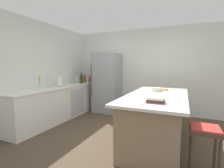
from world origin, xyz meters
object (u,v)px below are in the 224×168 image
Objects in this scene: refrigerator at (107,83)px; kitchen_island at (156,118)px; paper_towel_roll at (60,82)px; soda_bottle at (87,79)px; flower_vase at (40,86)px; cookbook_stack at (156,100)px; sink_faucet at (48,82)px; bar_stool at (205,136)px; mixing_bowl at (156,89)px; cutting_board at (160,89)px; wine_bottle at (81,79)px; vinegar_bottle at (82,80)px; gin_bottle at (77,80)px; olive_oil_bottle at (84,79)px; whiskey_bottle at (85,79)px; hot_sauce_bottle at (90,79)px.

kitchen_island is at bearing -41.88° from refrigerator.
paper_towel_roll reaches higher than soda_bottle.
cookbook_stack is (2.71, -0.39, -0.04)m from flower_vase.
flower_vase is (0.08, -0.33, -0.06)m from sink_faucet.
refrigerator is 3.49m from bar_stool.
refrigerator is 8.36× the size of mixing_bowl.
cutting_board is (2.57, 1.01, -0.07)m from flower_vase.
wine_bottle is at bearing 160.18° from mixing_bowl.
sink_faucet is 1.17× the size of cookbook_stack.
sink_faucet is 1.40m from vinegar_bottle.
vinegar_bottle is at bearing 68.24° from gin_bottle.
olive_oil_bottle reaches higher than bar_stool.
gin_bottle is at bearing 163.03° from mixing_bowl.
paper_towel_roll is at bearing 161.56° from bar_stool.
mixing_bowl is (-0.80, 1.17, 0.41)m from bar_stool.
wine_bottle is (0.10, 1.32, -0.02)m from sink_faucet.
refrigerator is at bearing 61.15° from sink_faucet.
mixing_bowl is at bearing 16.15° from flower_vase.
bar_stool is 2.64× the size of whiskey_bottle.
paper_towel_roll is at bearing -172.97° from cutting_board.
olive_oil_bottle is 2.76m from mixing_bowl.
sink_faucet reaches higher than soda_bottle.
vinegar_bottle is at bearing -74.35° from whiskey_bottle.
hot_sauce_bottle is at bearing 142.24° from bar_stool.
soda_bottle is (0.07, 1.24, -0.01)m from paper_towel_roll.
cutting_board is (0.03, 0.27, -0.03)m from mixing_bowl.
whiskey_bottle is 1.15× the size of mixing_bowl.
whiskey_bottle is at bearing 89.87° from sink_faucet.
hot_sauce_bottle is at bearing 151.03° from mixing_bowl.
bar_stool is 2.16× the size of paper_towel_roll.
soda_bottle is at bearing 138.85° from cookbook_stack.
paper_towel_roll reaches higher than olive_oil_bottle.
gin_bottle reaches higher than bar_stool.
wine_bottle reaches higher than paper_towel_roll.
vinegar_bottle is 0.81× the size of wine_bottle.
hot_sauce_bottle reaches higher than kitchen_island.
soda_bottle is at bearing 84.64° from wine_bottle.
refrigerator is 2.75× the size of bar_stool.
flower_vase is 1.44× the size of mixing_bowl.
whiskey_bottle reaches higher than mixing_bowl.
olive_oil_bottle is at bearing 162.50° from cutting_board.
whiskey_bottle is 0.38m from wine_bottle.
bar_stool is 1.68m from cutting_board.
olive_oil_bottle is at bearing 89.81° from flower_vase.
kitchen_island is at bearing -79.70° from mixing_bowl.
sink_faucet is 1.21m from gin_bottle.
vinegar_bottle is 2.73m from mixing_bowl.
wine_bottle reaches higher than sink_faucet.
mixing_bowl is at bearing -25.62° from soda_bottle.
vinegar_bottle is at bearing -98.09° from hot_sauce_bottle.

